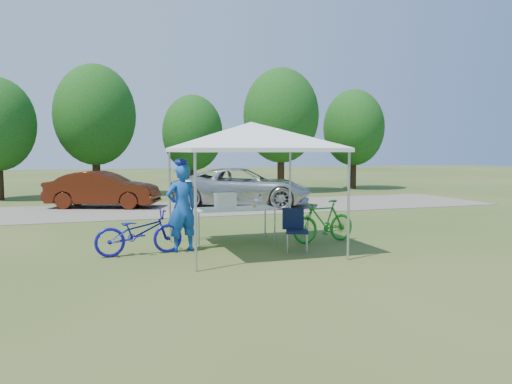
{
  "coord_description": "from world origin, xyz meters",
  "views": [
    {
      "loc": [
        -3.2,
        -10.04,
        2.13
      ],
      "look_at": [
        0.77,
        2.0,
        1.07
      ],
      "focal_mm": 35.0,
      "sensor_mm": 36.0,
      "label": 1
    }
  ],
  "objects_px": {
    "folding_table": "(234,210)",
    "cooler": "(225,201)",
    "cyclist": "(182,208)",
    "bike_blue": "(139,232)",
    "minivan": "(242,187)",
    "sedan": "(103,189)",
    "bike_green": "(324,221)",
    "folding_chair": "(295,226)"
  },
  "relations": [
    {
      "from": "folding_table",
      "to": "cooler",
      "type": "distance_m",
      "value": 0.3
    },
    {
      "from": "cyclist",
      "to": "bike_blue",
      "type": "height_order",
      "value": "cyclist"
    },
    {
      "from": "minivan",
      "to": "sedan",
      "type": "height_order",
      "value": "minivan"
    },
    {
      "from": "bike_green",
      "to": "minivan",
      "type": "xyz_separation_m",
      "value": [
        0.33,
        7.68,
        0.26
      ]
    },
    {
      "from": "bike_blue",
      "to": "minivan",
      "type": "xyz_separation_m",
      "value": [
        4.54,
        7.79,
        0.28
      ]
    },
    {
      "from": "cooler",
      "to": "cyclist",
      "type": "distance_m",
      "value": 1.39
    },
    {
      "from": "folding_chair",
      "to": "sedan",
      "type": "height_order",
      "value": "sedan"
    },
    {
      "from": "folding_chair",
      "to": "folding_table",
      "type": "bearing_deg",
      "value": 143.27
    },
    {
      "from": "cooler",
      "to": "sedan",
      "type": "height_order",
      "value": "sedan"
    },
    {
      "from": "folding_chair",
      "to": "cyclist",
      "type": "relative_size",
      "value": 0.49
    },
    {
      "from": "folding_table",
      "to": "bike_blue",
      "type": "relative_size",
      "value": 1.08
    },
    {
      "from": "folding_table",
      "to": "bike_green",
      "type": "xyz_separation_m",
      "value": [
        1.96,
        -0.77,
        -0.25
      ]
    },
    {
      "from": "bike_blue",
      "to": "cooler",
      "type": "bearing_deg",
      "value": -72.57
    },
    {
      "from": "folding_table",
      "to": "sedan",
      "type": "height_order",
      "value": "sedan"
    },
    {
      "from": "bike_green",
      "to": "minivan",
      "type": "relative_size",
      "value": 0.31
    },
    {
      "from": "folding_table",
      "to": "bike_blue",
      "type": "xyz_separation_m",
      "value": [
        -2.25,
        -0.88,
        -0.28
      ]
    },
    {
      "from": "bike_green",
      "to": "sedan",
      "type": "height_order",
      "value": "sedan"
    },
    {
      "from": "minivan",
      "to": "sedan",
      "type": "bearing_deg",
      "value": 98.74
    },
    {
      "from": "bike_green",
      "to": "sedan",
      "type": "distance_m",
      "value": 10.03
    },
    {
      "from": "bike_blue",
      "to": "cyclist",
      "type": "bearing_deg",
      "value": -88.85
    },
    {
      "from": "folding_chair",
      "to": "bike_green",
      "type": "height_order",
      "value": "bike_green"
    },
    {
      "from": "folding_chair",
      "to": "minivan",
      "type": "relative_size",
      "value": 0.17
    },
    {
      "from": "cooler",
      "to": "sedan",
      "type": "distance_m",
      "value": 8.48
    },
    {
      "from": "cyclist",
      "to": "bike_green",
      "type": "distance_m",
      "value": 3.34
    },
    {
      "from": "folding_chair",
      "to": "bike_green",
      "type": "distance_m",
      "value": 1.26
    },
    {
      "from": "folding_table",
      "to": "folding_chair",
      "type": "distance_m",
      "value": 1.78
    },
    {
      "from": "cooler",
      "to": "sedan",
      "type": "bearing_deg",
      "value": 107.59
    },
    {
      "from": "folding_chair",
      "to": "minivan",
      "type": "height_order",
      "value": "minivan"
    },
    {
      "from": "folding_chair",
      "to": "cyclist",
      "type": "xyz_separation_m",
      "value": [
        -2.29,
        0.73,
        0.39
      ]
    },
    {
      "from": "bike_green",
      "to": "sedan",
      "type": "relative_size",
      "value": 0.4
    },
    {
      "from": "folding_table",
      "to": "sedan",
      "type": "xyz_separation_m",
      "value": [
        -2.76,
        8.08,
        -0.05
      ]
    },
    {
      "from": "minivan",
      "to": "folding_table",
      "type": "bearing_deg",
      "value": -176.51
    },
    {
      "from": "cyclist",
      "to": "bike_green",
      "type": "relative_size",
      "value": 1.13
    },
    {
      "from": "bike_green",
      "to": "minivan",
      "type": "height_order",
      "value": "minivan"
    },
    {
      "from": "cyclist",
      "to": "minivan",
      "type": "xyz_separation_m",
      "value": [
        3.64,
        7.68,
        -0.18
      ]
    },
    {
      "from": "folding_chair",
      "to": "bike_blue",
      "type": "distance_m",
      "value": 3.24
    },
    {
      "from": "cooler",
      "to": "sedan",
      "type": "xyz_separation_m",
      "value": [
        -2.56,
        8.08,
        -0.27
      ]
    },
    {
      "from": "cooler",
      "to": "minivan",
      "type": "height_order",
      "value": "minivan"
    },
    {
      "from": "folding_chair",
      "to": "sedan",
      "type": "relative_size",
      "value": 0.22
    },
    {
      "from": "folding_chair",
      "to": "bike_blue",
      "type": "height_order",
      "value": "bike_blue"
    },
    {
      "from": "bike_blue",
      "to": "sedan",
      "type": "height_order",
      "value": "sedan"
    },
    {
      "from": "cooler",
      "to": "folding_table",
      "type": "bearing_deg",
      "value": 0.0
    }
  ]
}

